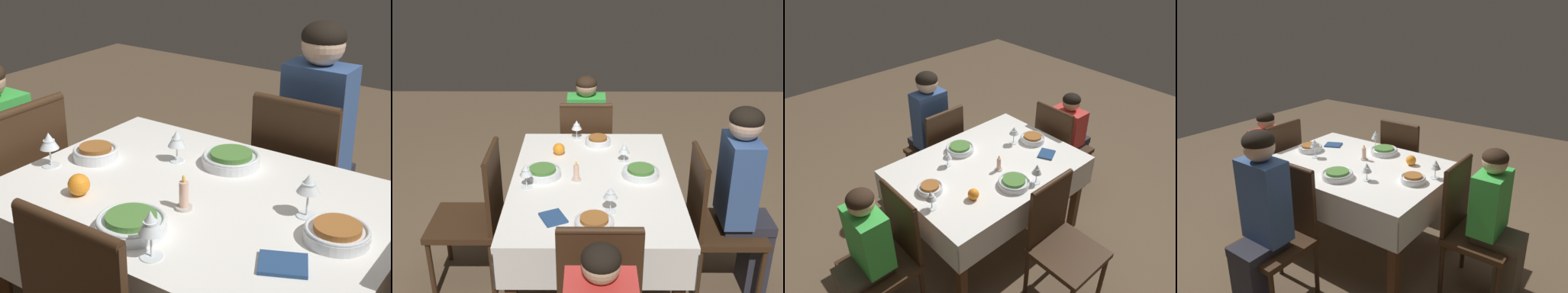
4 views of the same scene
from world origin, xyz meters
The scene contains 20 objects.
ground_plane centered at (0.00, 0.00, 0.00)m, with size 8.00×8.00×0.00m, color brown.
dining_table centered at (0.00, 0.00, 0.66)m, with size 1.40×1.00×0.75m.
chair_south centered at (-0.06, -0.74, 0.51)m, with size 0.43×0.43×0.95m.
chair_east centered at (0.94, 0.06, 0.51)m, with size 0.43×0.43×0.95m.
chair_west centered at (-0.94, -0.02, 0.51)m, with size 0.43×0.43×0.95m.
chair_north centered at (0.00, 0.74, 0.51)m, with size 0.43×0.43×0.95m.
person_adult_denim centered at (-0.06, -0.90, 0.70)m, with size 0.30×0.34×1.23m.
person_child_green centered at (1.11, 0.06, 0.59)m, with size 0.33×0.30×1.08m.
person_child_red centered at (-1.11, -0.02, 0.56)m, with size 0.33×0.30×1.01m.
bowl_south centered at (0.04, -0.28, 0.77)m, with size 0.23×0.23×0.06m.
wine_glass_south centered at (0.24, -0.19, 0.84)m, with size 0.07×0.07×0.13m.
bowl_east centered at (0.52, -0.03, 0.77)m, with size 0.18×0.18×0.06m.
wine_glass_east centered at (0.61, 0.12, 0.85)m, with size 0.07×0.07×0.14m.
bowl_west centered at (-0.51, 0.01, 0.77)m, with size 0.20×0.20×0.06m.
wine_glass_west centered at (-0.37, -0.08, 0.86)m, with size 0.08×0.08×0.15m.
bowl_north centered at (0.04, 0.32, 0.77)m, with size 0.23×0.23×0.06m.
wine_glass_north centered at (-0.11, 0.40, 0.86)m, with size 0.07×0.07×0.16m.
candle_centerpiece centered at (-0.01, 0.11, 0.79)m, with size 0.06×0.06×0.13m.
orange_fruit centered at (0.35, 0.23, 0.79)m, with size 0.08×0.08×0.08m, color orange.
napkin_red_folded centered at (-0.44, 0.22, 0.75)m, with size 0.18×0.17×0.01m.
Camera 3 is at (1.64, 1.75, 2.45)m, focal length 35.00 mm.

